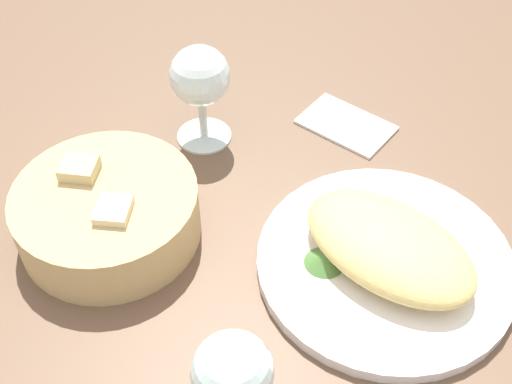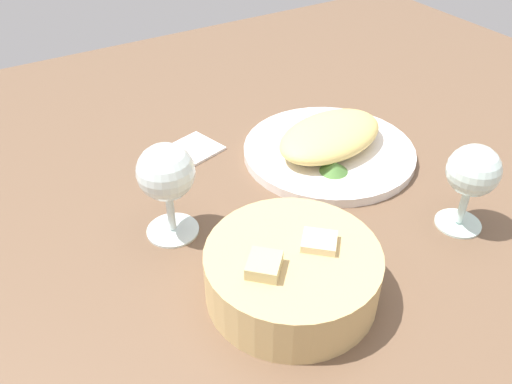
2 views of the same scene
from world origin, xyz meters
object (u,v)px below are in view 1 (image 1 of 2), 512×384
wine_glass_near (200,81)px  plate (385,263)px  bread_basket (107,213)px  wine_glass_far (233,376)px  folded_napkin (346,124)px

wine_glass_near → plate: bearing=-172.1°
bread_basket → wine_glass_near: 18.44cm
plate → bread_basket: (20.46, 20.02, 2.38)cm
plate → wine_glass_far: (-4.38, 21.48, 7.06)cm
folded_napkin → plate: bearing=132.8°
wine_glass_far → folded_napkin: 40.90cm
wine_glass_near → wine_glass_far: (-31.82, 17.68, -0.63)cm
wine_glass_far → bread_basket: bearing=-3.4°
plate → bread_basket: 28.72cm
folded_napkin → wine_glass_near: bearing=44.5°
plate → bread_basket: bearing=44.4°
bread_basket → folded_napkin: bread_basket is taller
bread_basket → wine_glass_far: bearing=176.6°
plate → wine_glass_near: 28.75cm
wine_glass_near → wine_glass_far: size_ratio=1.08×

